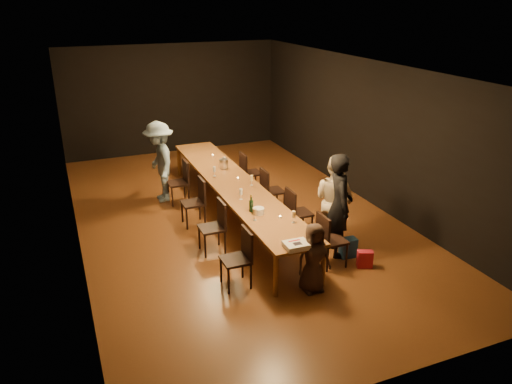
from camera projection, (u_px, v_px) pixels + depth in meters
name	position (u px, v px, depth m)	size (l,w,h in m)	color
ground	(234.00, 217.00, 10.14)	(10.00, 10.00, 0.00)	#412010
room_shell	(233.00, 117.00, 9.38)	(6.04, 10.04, 3.02)	black
table	(234.00, 185.00, 9.89)	(0.90, 6.00, 0.75)	brown
chair_right_0	(332.00, 240.00, 8.21)	(0.42, 0.42, 0.93)	black
chair_right_1	(299.00, 212.00, 9.24)	(0.42, 0.42, 0.93)	black
chair_right_2	(273.00, 190.00, 10.27)	(0.42, 0.42, 0.93)	black
chair_right_3	(251.00, 172.00, 11.30)	(0.42, 0.42, 0.93)	black
chair_left_0	(236.00, 259.00, 7.61)	(0.42, 0.42, 0.93)	black
chair_left_1	(212.00, 227.00, 8.64)	(0.42, 0.42, 0.93)	black
chair_left_2	(193.00, 202.00, 9.67)	(0.42, 0.42, 0.93)	black
chair_left_3	(178.00, 182.00, 10.70)	(0.42, 0.42, 0.93)	black
woman_birthday	(339.00, 205.00, 8.43)	(0.66, 0.43, 1.82)	black
woman_tan	(335.00, 200.00, 8.84)	(0.81, 0.63, 1.66)	beige
man_blue	(160.00, 162.00, 10.69)	(1.13, 0.65, 1.75)	#7B9DBF
child	(314.00, 258.00, 7.46)	(0.54, 0.35, 1.11)	#3A2820
gift_bag_red	(365.00, 259.00, 8.25)	(0.25, 0.14, 0.30)	red
gift_bag_blue	(348.00, 248.00, 8.57)	(0.27, 0.18, 0.34)	#275EAA
birthday_cake	(296.00, 245.00, 7.33)	(0.37, 0.30, 0.08)	white
plate_stack	(258.00, 211.00, 8.46)	(0.20, 0.20, 0.11)	white
champagne_bottle	(251.00, 203.00, 8.51)	(0.07, 0.07, 0.31)	black
ice_bucket	(224.00, 164.00, 10.64)	(0.19, 0.19, 0.21)	silver
wineglass_0	(255.00, 215.00, 8.20)	(0.06, 0.06, 0.21)	beige
wineglass_1	(294.00, 217.00, 8.11)	(0.06, 0.06, 0.21)	beige
wineglass_2	(241.00, 194.00, 9.04)	(0.06, 0.06, 0.21)	silver
wineglass_3	(252.00, 180.00, 9.71)	(0.06, 0.06, 0.21)	beige
wineglass_4	(214.00, 171.00, 10.19)	(0.06, 0.06, 0.21)	silver
wineglass_5	(224.00, 162.00, 10.78)	(0.06, 0.06, 0.21)	silver
tealight_near	(280.00, 217.00, 8.32)	(0.05, 0.05, 0.03)	#B2B7B2
tealight_mid	(238.00, 179.00, 10.06)	(0.05, 0.05, 0.03)	#B2B7B2
tealight_far	(213.00, 155.00, 11.49)	(0.05, 0.05, 0.03)	#B2B7B2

